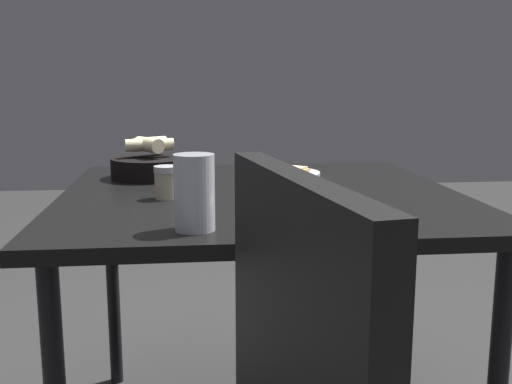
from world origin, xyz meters
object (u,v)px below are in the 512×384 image
at_px(pizza_plate, 281,173).
at_px(bread_basket, 151,165).
at_px(pepper_shaker, 166,184).
at_px(dining_table, 261,216).
at_px(beer_glass, 194,197).

xyz_separation_m(pizza_plate, bread_basket, (-0.02, -0.37, 0.03)).
bearing_deg(pizza_plate, pepper_shaker, -47.68).
xyz_separation_m(pizza_plate, pepper_shaker, (0.29, -0.31, 0.02)).
xyz_separation_m(dining_table, beer_glass, (0.37, -0.17, 0.12)).
bearing_deg(dining_table, beer_glass, -24.03).
distance_m(pizza_plate, beer_glass, 0.65).
relative_size(dining_table, beer_glass, 6.86).
relative_size(beer_glass, pepper_shaker, 1.85).
bearing_deg(pizza_plate, bread_basket, -93.54).
distance_m(bread_basket, beer_glass, 0.63).
bearing_deg(pepper_shaker, dining_table, 105.77).
distance_m(pizza_plate, bread_basket, 0.37).
distance_m(dining_table, beer_glass, 0.43).
distance_m(beer_glass, pepper_shaker, 0.32).
xyz_separation_m(pizza_plate, beer_glass, (0.59, -0.25, 0.05)).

